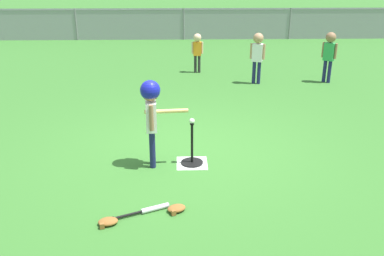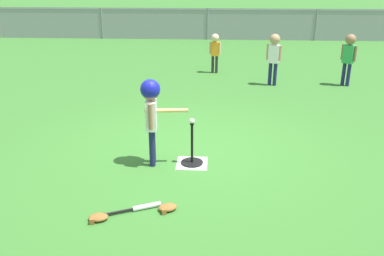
% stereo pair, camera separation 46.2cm
% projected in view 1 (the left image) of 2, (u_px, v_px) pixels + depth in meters
% --- Properties ---
extents(ground_plane, '(60.00, 60.00, 0.00)m').
position_uv_depth(ground_plane, '(191.00, 151.00, 6.53)').
color(ground_plane, '#336B28').
extents(home_plate, '(0.44, 0.44, 0.01)m').
position_uv_depth(home_plate, '(192.00, 163.00, 6.12)').
color(home_plate, white).
rests_on(home_plate, ground_plane).
extents(batting_tee, '(0.32, 0.32, 0.62)m').
position_uv_depth(batting_tee, '(192.00, 157.00, 6.09)').
color(batting_tee, black).
rests_on(batting_tee, ground_plane).
extents(baseball_on_tee, '(0.07, 0.07, 0.07)m').
position_uv_depth(baseball_on_tee, '(192.00, 121.00, 5.88)').
color(baseball_on_tee, white).
rests_on(baseball_on_tee, batting_tee).
extents(batter_child, '(0.65, 0.36, 1.25)m').
position_uv_depth(batter_child, '(151.00, 106.00, 5.74)').
color(batter_child, '#191E4C').
rests_on(batter_child, ground_plane).
extents(fielder_deep_left, '(0.34, 0.24, 1.20)m').
position_uv_depth(fielder_deep_left, '(258.00, 51.00, 9.89)').
color(fielder_deep_left, '#191E4C').
rests_on(fielder_deep_left, ground_plane).
extents(fielder_near_left, '(0.30, 0.20, 1.02)m').
position_uv_depth(fielder_near_left, '(197.00, 48.00, 10.95)').
color(fielder_near_left, '#262626').
rests_on(fielder_near_left, ground_plane).
extents(fielder_deep_right, '(0.30, 0.26, 1.20)m').
position_uv_depth(fielder_deep_right, '(329.00, 50.00, 9.99)').
color(fielder_deep_right, '#191E4C').
rests_on(fielder_deep_right, ground_plane).
extents(spare_bat_silver, '(0.64, 0.33, 0.06)m').
position_uv_depth(spare_bat_silver, '(149.00, 210.00, 4.92)').
color(spare_bat_silver, silver).
rests_on(spare_bat_silver, ground_plane).
extents(glove_by_plate, '(0.26, 0.24, 0.07)m').
position_uv_depth(glove_by_plate, '(176.00, 209.00, 4.93)').
color(glove_by_plate, brown).
rests_on(glove_by_plate, ground_plane).
extents(glove_near_bats, '(0.25, 0.21, 0.07)m').
position_uv_depth(glove_near_bats, '(108.00, 222.00, 4.68)').
color(glove_near_bats, brown).
rests_on(glove_near_bats, ground_plane).
extents(outfield_fence, '(16.06, 0.06, 1.15)m').
position_uv_depth(outfield_fence, '(184.00, 23.00, 15.79)').
color(outfield_fence, slate).
rests_on(outfield_fence, ground_plane).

